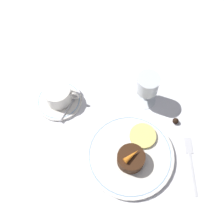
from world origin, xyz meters
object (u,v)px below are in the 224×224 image
fork (192,159)px  dessert_cake (132,159)px  dinner_plate (131,155)px  wine_glass (149,86)px  coffee_cup (59,94)px

fork → dessert_cake: bearing=-169.0°
fork → dinner_plate: bearing=-175.3°
wine_glass → fork: wine_glass is taller
coffee_cup → dessert_cake: size_ratio=1.45×
dinner_plate → fork: dinner_plate is taller
dinner_plate → fork: (0.18, 0.01, -0.01)m
fork → coffee_cup: bearing=161.5°
dinner_plate → dessert_cake: 0.03m
dinner_plate → coffee_cup: bearing=147.6°
dinner_plate → coffee_cup: 0.29m
dinner_plate → fork: bearing=4.7°
fork → dessert_cake: dessert_cake is taller
dinner_plate → wine_glass: 0.21m
wine_glass → dessert_cake: (-0.02, -0.21, -0.05)m
coffee_cup → fork: size_ratio=0.65×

